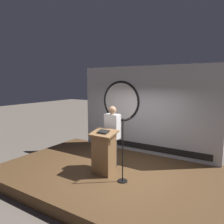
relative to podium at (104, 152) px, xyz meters
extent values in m
plane|color=#6B6056|center=(0.23, 0.25, -0.87)|extent=(40.00, 40.00, 0.00)
cube|color=brown|center=(0.23, 0.25, -0.72)|extent=(6.40, 4.00, 0.30)
cube|color=#B2B7C1|center=(0.23, 2.10, 0.88)|extent=(4.74, 0.10, 2.90)
cylinder|color=black|center=(-0.66, 2.05, 1.14)|extent=(1.42, 0.02, 1.42)
cylinder|color=white|center=(-0.66, 2.04, 1.14)|extent=(1.27, 0.02, 1.27)
cube|color=black|center=(0.23, 2.05, -0.35)|extent=(4.27, 0.02, 0.20)
cube|color=olive|center=(0.00, 0.00, -0.04)|extent=(0.52, 0.40, 1.05)
cube|color=olive|center=(0.00, 0.00, 0.52)|extent=(0.64, 0.50, 0.15)
cube|color=black|center=(0.00, -0.02, 0.56)|extent=(0.28, 0.20, 0.06)
cylinder|color=black|center=(-0.04, 0.48, -0.15)|extent=(0.26, 0.26, 0.83)
cube|color=white|center=(-0.04, 0.48, 0.60)|extent=(0.40, 0.24, 0.68)
sphere|color=#997051|center=(-0.04, 0.48, 1.05)|extent=(0.22, 0.22, 0.22)
cylinder|color=black|center=(0.64, -0.15, -0.56)|extent=(0.24, 0.24, 0.02)
cylinder|color=black|center=(0.64, -0.15, 0.21)|extent=(0.03, 0.03, 1.55)
cylinder|color=black|center=(0.64, 0.01, 0.93)|extent=(0.02, 0.31, 0.02)
sphere|color=#262626|center=(0.64, 0.16, 0.93)|extent=(0.07, 0.07, 0.07)
camera|label=1|loc=(2.99, -4.41, 1.82)|focal=34.19mm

